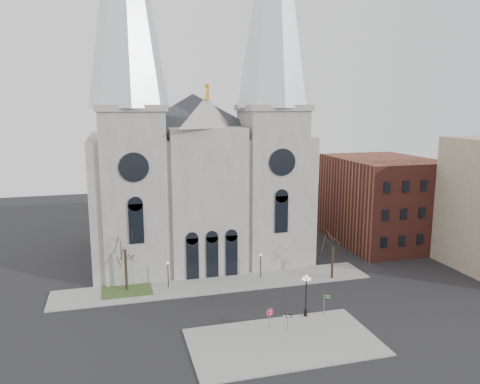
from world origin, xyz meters
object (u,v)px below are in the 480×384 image
object	(u,v)px
street_name_sign	(325,302)
stop_sign	(270,314)
globe_lamp	(306,290)
one_way_sign	(287,319)

from	to	relation	value
street_name_sign	stop_sign	bearing A→B (deg)	-145.69
globe_lamp	street_name_sign	size ratio (longest dim) A/B	2.00
stop_sign	one_way_sign	size ratio (longest dim) A/B	1.08
street_name_sign	one_way_sign	bearing A→B (deg)	-131.76
globe_lamp	street_name_sign	bearing A→B (deg)	-5.56
stop_sign	street_name_sign	size ratio (longest dim) A/B	0.94
stop_sign	one_way_sign	xyz separation A→B (m)	(1.43, -1.15, -0.20)
stop_sign	globe_lamp	size ratio (longest dim) A/B	0.47
stop_sign	one_way_sign	world-z (taller)	stop_sign
stop_sign	street_name_sign	distance (m)	6.96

